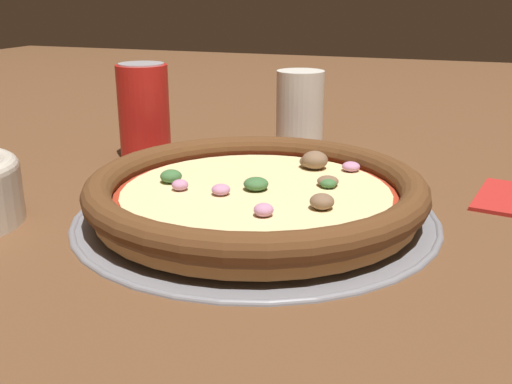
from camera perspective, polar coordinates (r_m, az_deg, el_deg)
name	(u,v)px	position (r m, az deg, el deg)	size (l,w,h in m)	color
ground_plane	(256,217)	(0.59, 0.00, -2.35)	(3.00, 3.00, 0.00)	brown
pizza_tray	(256,213)	(0.59, 0.00, -2.04)	(0.36, 0.36, 0.01)	gray
pizza	(256,191)	(0.58, 0.03, 0.07)	(0.33, 0.33, 0.04)	#BC7F42
drinking_cup	(300,109)	(0.85, 4.19, 7.86)	(0.07, 0.07, 0.11)	silver
beverage_can	(144,112)	(0.80, -10.62, 7.52)	(0.07, 0.07, 0.12)	red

